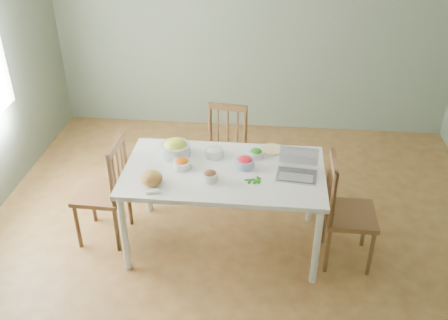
# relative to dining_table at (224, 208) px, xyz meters

# --- Properties ---
(floor) EXTENTS (5.00, 5.00, 0.00)m
(floor) POSITION_rel_dining_table_xyz_m (0.12, -0.05, -0.41)
(floor) COLOR brown
(floor) RESTS_ON ground
(wall_back) EXTENTS (5.00, 0.00, 2.70)m
(wall_back) POSITION_rel_dining_table_xyz_m (0.12, 2.45, 0.94)
(wall_back) COLOR slate
(wall_back) RESTS_ON ground
(dining_table) EXTENTS (1.74, 0.98, 0.82)m
(dining_table) POSITION_rel_dining_table_xyz_m (0.00, 0.00, 0.00)
(dining_table) COLOR white
(dining_table) RESTS_ON floor
(chair_far) EXTENTS (0.49, 0.47, 0.99)m
(chair_far) POSITION_rel_dining_table_xyz_m (-0.08, 0.77, 0.09)
(chair_far) COLOR #40200F
(chair_far) RESTS_ON floor
(chair_left) EXTENTS (0.45, 0.48, 1.04)m
(chair_left) POSITION_rel_dining_table_xyz_m (-1.14, -0.00, 0.11)
(chair_left) COLOR #40200F
(chair_left) RESTS_ON floor
(chair_right) EXTENTS (0.43, 0.46, 1.03)m
(chair_right) POSITION_rel_dining_table_xyz_m (1.11, -0.10, 0.11)
(chair_right) COLOR #40200F
(chair_right) RESTS_ON floor
(bread_boule) EXTENTS (0.20, 0.20, 0.12)m
(bread_boule) POSITION_rel_dining_table_xyz_m (-0.57, -0.28, 0.47)
(bread_boule) COLOR #B5883B
(bread_boule) RESTS_ON dining_table
(butter_stick) EXTENTS (0.10, 0.05, 0.03)m
(butter_stick) POSITION_rel_dining_table_xyz_m (-0.54, -0.41, 0.42)
(butter_stick) COLOR beige
(butter_stick) RESTS_ON dining_table
(bowl_squash) EXTENTS (0.35, 0.35, 0.15)m
(bowl_squash) POSITION_rel_dining_table_xyz_m (-0.46, 0.20, 0.49)
(bowl_squash) COLOR #E3EC3F
(bowl_squash) RESTS_ON dining_table
(bowl_carrot) EXTENTS (0.19, 0.19, 0.09)m
(bowl_carrot) POSITION_rel_dining_table_xyz_m (-0.37, -0.00, 0.45)
(bowl_carrot) COLOR #D36900
(bowl_carrot) RESTS_ON dining_table
(bowl_onion) EXTENTS (0.18, 0.18, 0.09)m
(bowl_onion) POSITION_rel_dining_table_xyz_m (-0.11, 0.22, 0.45)
(bowl_onion) COLOR white
(bowl_onion) RESTS_ON dining_table
(bowl_mushroom) EXTENTS (0.17, 0.17, 0.09)m
(bowl_mushroom) POSITION_rel_dining_table_xyz_m (-0.10, -0.17, 0.45)
(bowl_mushroom) COLOR #412911
(bowl_mushroom) RESTS_ON dining_table
(bowl_redpep) EXTENTS (0.21, 0.21, 0.10)m
(bowl_redpep) POSITION_rel_dining_table_xyz_m (0.18, 0.06, 0.46)
(bowl_redpep) COLOR red
(bowl_redpep) RESTS_ON dining_table
(bowl_broccoli) EXTENTS (0.14, 0.14, 0.08)m
(bowl_broccoli) POSITION_rel_dining_table_xyz_m (0.27, 0.24, 0.45)
(bowl_broccoli) COLOR #246220
(bowl_broccoli) RESTS_ON dining_table
(flatbread) EXTENTS (0.26, 0.26, 0.02)m
(flatbread) POSITION_rel_dining_table_xyz_m (0.40, 0.38, 0.42)
(flatbread) COLOR #D0BE85
(flatbread) RESTS_ON dining_table
(basil_bunch) EXTENTS (0.17, 0.17, 0.02)m
(basil_bunch) POSITION_rel_dining_table_xyz_m (0.26, -0.14, 0.42)
(basil_bunch) COLOR #1A480B
(basil_bunch) RESTS_ON dining_table
(laptop) EXTENTS (0.37, 0.34, 0.23)m
(laptop) POSITION_rel_dining_table_xyz_m (0.62, -0.04, 0.52)
(laptop) COLOR #B8B8C0
(laptop) RESTS_ON dining_table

